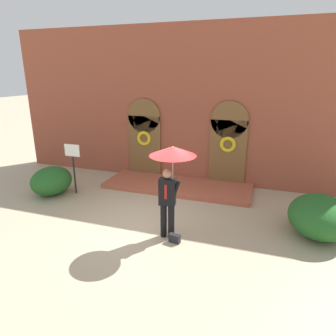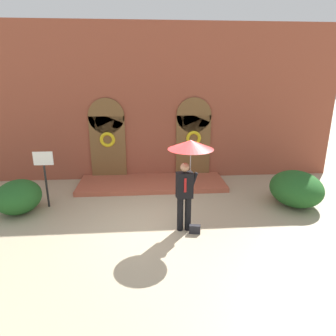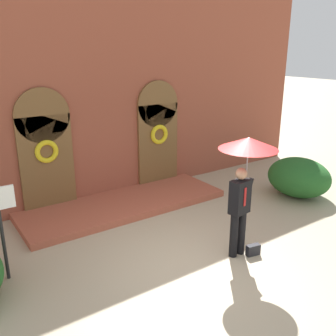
# 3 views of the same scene
# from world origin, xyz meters

# --- Properties ---
(ground_plane) EXTENTS (80.00, 80.00, 0.00)m
(ground_plane) POSITION_xyz_m (0.00, 0.00, 0.00)
(ground_plane) COLOR tan
(building_facade) EXTENTS (14.00, 2.30, 5.60)m
(building_facade) POSITION_xyz_m (-0.00, 4.15, 2.68)
(building_facade) COLOR brown
(building_facade) RESTS_ON ground
(person_with_umbrella) EXTENTS (1.10, 1.10, 2.36)m
(person_with_umbrella) POSITION_xyz_m (0.83, -0.24, 1.91)
(person_with_umbrella) COLOR black
(person_with_umbrella) RESTS_ON ground
(handbag) EXTENTS (0.30, 0.17, 0.22)m
(handbag) POSITION_xyz_m (0.99, -0.44, 0.11)
(handbag) COLOR black
(handbag) RESTS_ON ground
(sign_post) EXTENTS (0.56, 0.06, 1.72)m
(sign_post) POSITION_xyz_m (-3.17, 1.48, 1.16)
(sign_post) COLOR black
(sign_post) RESTS_ON ground
(shrub_left) EXTENTS (1.25, 1.48, 0.94)m
(shrub_left) POSITION_xyz_m (-3.90, 1.18, 0.47)
(shrub_left) COLOR #235B23
(shrub_left) RESTS_ON ground
(shrub_right) EXTENTS (1.52, 1.74, 1.05)m
(shrub_right) POSITION_xyz_m (4.33, 1.06, 0.52)
(shrub_right) COLOR #235B23
(shrub_right) RESTS_ON ground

